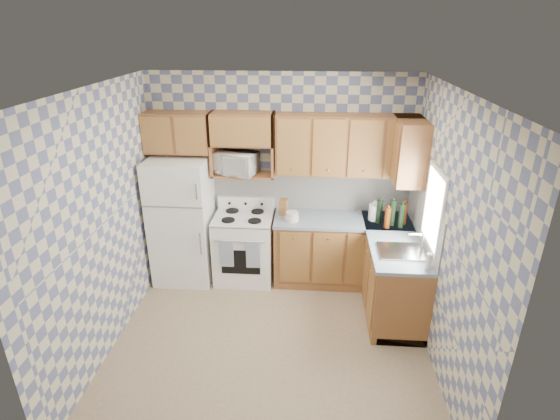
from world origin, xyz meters
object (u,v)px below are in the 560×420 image
Objects in this scene: stove_body at (244,248)px; electric_kettle at (375,212)px; refrigerator at (182,221)px; microwave at (237,163)px.

electric_kettle is (1.69, 0.02, 0.57)m from stove_body.
refrigerator is 8.31× the size of electric_kettle.
refrigerator is 2.50m from electric_kettle.
refrigerator reaches higher than electric_kettle.
stove_body is at bearing -179.28° from electric_kettle.
microwave is at bearing 13.26° from refrigerator.
microwave is at bearing 120.31° from stove_body.
refrigerator is at bearing -178.94° from electric_kettle.
refrigerator reaches higher than stove_body.
stove_body is at bearing -42.65° from microwave.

